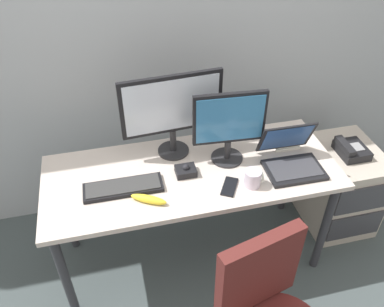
{
  "coord_description": "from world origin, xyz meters",
  "views": [
    {
      "loc": [
        -0.39,
        -1.62,
        2.2
      ],
      "look_at": [
        0.0,
        0.0,
        0.86
      ],
      "focal_mm": 37.72,
      "sensor_mm": 36.0,
      "label": 1
    }
  ],
  "objects_px": {
    "file_cabinet": "(339,186)",
    "coffee_mug": "(253,178)",
    "keyboard": "(123,187)",
    "cell_phone": "(229,187)",
    "trackball_mouse": "(186,171)",
    "monitor_main": "(172,109)",
    "desk_phone": "(351,150)",
    "paper_notepad": "(281,139)",
    "monitor_side": "(229,124)",
    "laptop": "(291,158)",
    "banana": "(149,199)"
  },
  "relations": [
    {
      "from": "trackball_mouse",
      "to": "monitor_main",
      "type": "bearing_deg",
      "value": 97.02
    },
    {
      "from": "coffee_mug",
      "to": "cell_phone",
      "type": "bearing_deg",
      "value": 175.37
    },
    {
      "from": "coffee_mug",
      "to": "paper_notepad",
      "type": "distance_m",
      "value": 0.46
    },
    {
      "from": "laptop",
      "to": "cell_phone",
      "type": "relative_size",
      "value": 2.22
    },
    {
      "from": "desk_phone",
      "to": "trackball_mouse",
      "type": "relative_size",
      "value": 1.82
    },
    {
      "from": "laptop",
      "to": "paper_notepad",
      "type": "relative_size",
      "value": 1.52
    },
    {
      "from": "monitor_side",
      "to": "trackball_mouse",
      "type": "xyz_separation_m",
      "value": [
        -0.26,
        -0.07,
        -0.22
      ]
    },
    {
      "from": "desk_phone",
      "to": "banana",
      "type": "relative_size",
      "value": 1.05
    },
    {
      "from": "coffee_mug",
      "to": "paper_notepad",
      "type": "bearing_deg",
      "value": 47.17
    },
    {
      "from": "keyboard",
      "to": "cell_phone",
      "type": "distance_m",
      "value": 0.55
    },
    {
      "from": "desk_phone",
      "to": "banana",
      "type": "distance_m",
      "value": 1.35
    },
    {
      "from": "file_cabinet",
      "to": "cell_phone",
      "type": "bearing_deg",
      "value": -163.04
    },
    {
      "from": "laptop",
      "to": "paper_notepad",
      "type": "bearing_deg",
      "value": 78.12
    },
    {
      "from": "laptop",
      "to": "banana",
      "type": "distance_m",
      "value": 0.82
    },
    {
      "from": "trackball_mouse",
      "to": "monitor_side",
      "type": "bearing_deg",
      "value": 15.45
    },
    {
      "from": "cell_phone",
      "to": "banana",
      "type": "height_order",
      "value": "banana"
    },
    {
      "from": "file_cabinet",
      "to": "desk_phone",
      "type": "distance_m",
      "value": 0.33
    },
    {
      "from": "desk_phone",
      "to": "keyboard",
      "type": "height_order",
      "value": "keyboard"
    },
    {
      "from": "monitor_side",
      "to": "laptop",
      "type": "height_order",
      "value": "monitor_side"
    },
    {
      "from": "cell_phone",
      "to": "keyboard",
      "type": "bearing_deg",
      "value": -162.34
    },
    {
      "from": "monitor_side",
      "to": "banana",
      "type": "relative_size",
      "value": 2.24
    },
    {
      "from": "monitor_side",
      "to": "coffee_mug",
      "type": "relative_size",
      "value": 4.41
    },
    {
      "from": "monitor_main",
      "to": "laptop",
      "type": "height_order",
      "value": "monitor_main"
    },
    {
      "from": "monitor_main",
      "to": "paper_notepad",
      "type": "relative_size",
      "value": 2.7
    },
    {
      "from": "file_cabinet",
      "to": "monitor_side",
      "type": "height_order",
      "value": "monitor_side"
    },
    {
      "from": "cell_phone",
      "to": "desk_phone",
      "type": "bearing_deg",
      "value": 45.92
    },
    {
      "from": "monitor_main",
      "to": "banana",
      "type": "relative_size",
      "value": 2.96
    },
    {
      "from": "keyboard",
      "to": "cell_phone",
      "type": "xyz_separation_m",
      "value": [
        0.54,
        -0.12,
        -0.01
      ]
    },
    {
      "from": "monitor_side",
      "to": "cell_phone",
      "type": "xyz_separation_m",
      "value": [
        -0.06,
        -0.23,
        -0.24
      ]
    },
    {
      "from": "monitor_main",
      "to": "laptop",
      "type": "bearing_deg",
      "value": -24.0
    },
    {
      "from": "desk_phone",
      "to": "paper_notepad",
      "type": "distance_m",
      "value": 0.48
    },
    {
      "from": "laptop",
      "to": "banana",
      "type": "xyz_separation_m",
      "value": [
        -0.81,
        -0.1,
        -0.03
      ]
    },
    {
      "from": "monitor_side",
      "to": "trackball_mouse",
      "type": "height_order",
      "value": "monitor_side"
    },
    {
      "from": "keyboard",
      "to": "trackball_mouse",
      "type": "xyz_separation_m",
      "value": [
        0.34,
        0.04,
        0.01
      ]
    },
    {
      "from": "coffee_mug",
      "to": "cell_phone",
      "type": "distance_m",
      "value": 0.13
    },
    {
      "from": "monitor_side",
      "to": "paper_notepad",
      "type": "relative_size",
      "value": 2.05
    },
    {
      "from": "monitor_side",
      "to": "coffee_mug",
      "type": "xyz_separation_m",
      "value": [
        0.07,
        -0.24,
        -0.19
      ]
    },
    {
      "from": "file_cabinet",
      "to": "coffee_mug",
      "type": "xyz_separation_m",
      "value": [
        -0.78,
        -0.28,
        0.49
      ]
    },
    {
      "from": "monitor_side",
      "to": "desk_phone",
      "type": "bearing_deg",
      "value": 1.99
    },
    {
      "from": "monitor_main",
      "to": "coffee_mug",
      "type": "relative_size",
      "value": 5.82
    },
    {
      "from": "monitor_main",
      "to": "file_cabinet",
      "type": "bearing_deg",
      "value": -4.62
    },
    {
      "from": "keyboard",
      "to": "trackball_mouse",
      "type": "height_order",
      "value": "trackball_mouse"
    },
    {
      "from": "file_cabinet",
      "to": "desk_phone",
      "type": "relative_size",
      "value": 2.96
    },
    {
      "from": "monitor_side",
      "to": "banana",
      "type": "distance_m",
      "value": 0.58
    },
    {
      "from": "keyboard",
      "to": "paper_notepad",
      "type": "xyz_separation_m",
      "value": [
        0.97,
        0.21,
        -0.01
      ]
    },
    {
      "from": "coffee_mug",
      "to": "cell_phone",
      "type": "height_order",
      "value": "coffee_mug"
    },
    {
      "from": "keyboard",
      "to": "laptop",
      "type": "bearing_deg",
      "value": -1.36
    },
    {
      "from": "keyboard",
      "to": "coffee_mug",
      "type": "height_order",
      "value": "coffee_mug"
    },
    {
      "from": "keyboard",
      "to": "file_cabinet",
      "type": "bearing_deg",
      "value": 6.25
    },
    {
      "from": "keyboard",
      "to": "cell_phone",
      "type": "relative_size",
      "value": 2.9
    }
  ]
}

